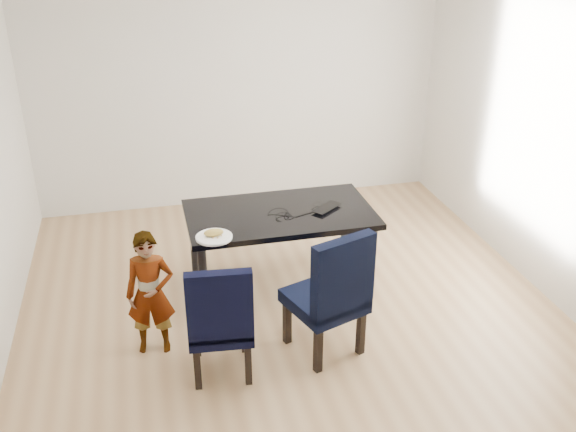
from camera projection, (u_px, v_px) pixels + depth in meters
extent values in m
cube|color=tan|center=(294.00, 318.00, 5.38)|extent=(4.50, 5.00, 0.01)
cube|color=silver|center=(238.00, 85.00, 6.98)|extent=(4.50, 0.01, 2.70)
cube|color=silver|center=(444.00, 387.00, 2.60)|extent=(4.50, 0.01, 2.70)
cube|color=beige|center=(560.00, 144.00, 5.27)|extent=(0.01, 5.00, 2.70)
cube|color=black|center=(280.00, 250.00, 5.65)|extent=(1.60, 0.90, 0.75)
cube|color=black|center=(220.00, 316.00, 4.58)|extent=(0.50, 0.51, 0.94)
cube|color=black|center=(325.00, 290.00, 4.79)|extent=(0.65, 0.66, 1.05)
imported|color=orange|center=(150.00, 294.00, 4.79)|extent=(0.39, 0.29, 1.00)
cylinder|color=white|center=(214.00, 237.00, 5.05)|extent=(0.37, 0.37, 0.02)
ellipsoid|color=gold|center=(214.00, 233.00, 5.03)|extent=(0.17, 0.12, 0.06)
imported|color=black|center=(323.00, 207.00, 5.55)|extent=(0.35, 0.33, 0.02)
torus|color=black|center=(284.00, 218.00, 5.38)|extent=(0.19, 0.19, 0.01)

